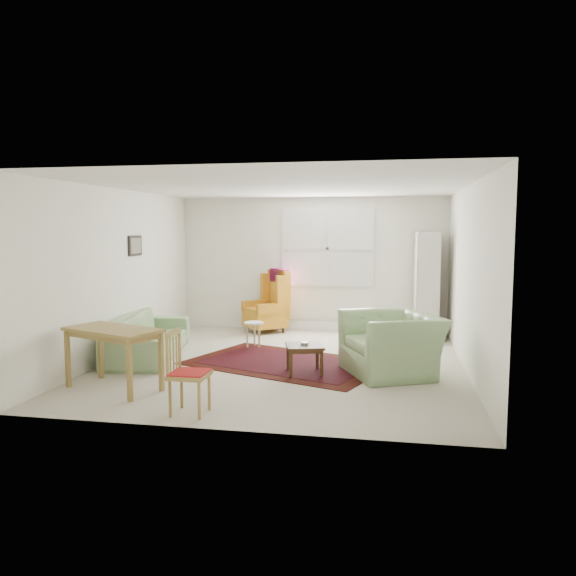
% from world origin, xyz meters
% --- Properties ---
extents(room, '(5.04, 5.54, 2.51)m').
position_xyz_m(room, '(0.02, 0.21, 1.26)').
color(room, beige).
rests_on(room, ground).
extents(rug, '(3.13, 2.57, 0.03)m').
position_xyz_m(rug, '(0.04, -0.02, 0.01)').
color(rug, black).
rests_on(rug, ground).
extents(sofa, '(1.23, 2.30, 0.88)m').
position_xyz_m(sofa, '(-2.10, 0.08, 0.44)').
color(sofa, '#85AB72').
rests_on(sofa, ground).
extents(armchair, '(1.50, 1.57, 0.96)m').
position_xyz_m(armchair, '(1.50, -0.33, 0.48)').
color(armchair, '#85AB72').
rests_on(armchair, ground).
extents(wingback_chair, '(0.98, 0.98, 1.17)m').
position_xyz_m(wingback_chair, '(-0.82, 2.35, 0.59)').
color(wingback_chair, orange).
rests_on(wingback_chair, ground).
extents(coffee_table, '(0.59, 0.59, 0.39)m').
position_xyz_m(coffee_table, '(0.38, -0.53, 0.20)').
color(coffee_table, '#432914').
rests_on(coffee_table, ground).
extents(stool, '(0.41, 0.41, 0.42)m').
position_xyz_m(stool, '(-0.69, 0.95, 0.21)').
color(stool, white).
rests_on(stool, ground).
extents(cabinet, '(0.41, 0.75, 1.86)m').
position_xyz_m(cabinet, '(2.10, 2.30, 0.93)').
color(cabinet, silver).
rests_on(cabinet, ground).
extents(desk, '(1.30, 0.97, 0.74)m').
position_xyz_m(desk, '(-1.75, -1.66, 0.37)').
color(desk, olive).
rests_on(desk, ground).
extents(desk_chair, '(0.39, 0.39, 0.87)m').
position_xyz_m(desk_chair, '(-0.54, -2.35, 0.44)').
color(desk_chair, olive).
rests_on(desk_chair, ground).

